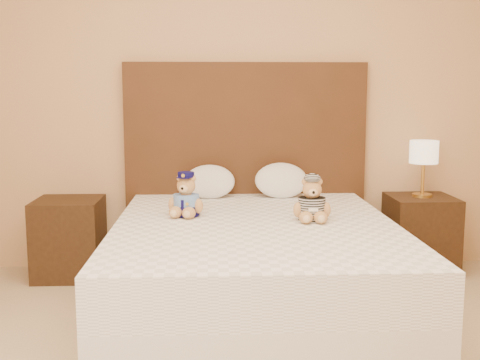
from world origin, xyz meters
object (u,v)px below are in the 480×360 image
(teddy_prisoner, at_px, (312,199))
(pillow_right, at_px, (281,179))
(lamp, at_px, (424,155))
(teddy_police, at_px, (186,194))
(bed, at_px, (255,269))
(nightstand_left, at_px, (69,238))
(pillow_left, at_px, (209,180))
(nightstand_right, at_px, (420,234))

(teddy_prisoner, height_order, pillow_right, pillow_right)
(lamp, height_order, teddy_police, lamp)
(teddy_police, bearing_deg, pillow_right, 61.73)
(teddy_police, height_order, teddy_prisoner, teddy_police)
(bed, height_order, pillow_right, pillow_right)
(nightstand_left, relative_size, teddy_prisoner, 2.15)
(pillow_left, bearing_deg, teddy_prisoner, -53.49)
(nightstand_right, distance_m, pillow_right, 1.09)
(lamp, relative_size, teddy_prisoner, 1.56)
(pillow_left, bearing_deg, pillow_right, 0.00)
(lamp, xyz_separation_m, teddy_police, (-1.65, -0.60, -0.17))
(bed, xyz_separation_m, pillow_right, (0.24, 0.83, 0.41))
(teddy_police, height_order, pillow_left, teddy_police)
(nightstand_right, height_order, teddy_police, teddy_police)
(bed, height_order, pillow_left, pillow_left)
(nightstand_right, xyz_separation_m, teddy_prisoner, (-0.92, -0.77, 0.40))
(lamp, xyz_separation_m, teddy_prisoner, (-0.92, -0.77, -0.17))
(nightstand_left, relative_size, lamp, 1.38)
(nightstand_right, xyz_separation_m, pillow_left, (-1.51, 0.03, 0.40))
(teddy_prisoner, relative_size, pillow_left, 0.72)
(nightstand_left, xyz_separation_m, pillow_left, (0.99, 0.03, 0.40))
(nightstand_right, distance_m, lamp, 0.57)
(lamp, bearing_deg, pillow_right, 178.29)
(teddy_prisoner, relative_size, pillow_right, 0.68)
(teddy_prisoner, bearing_deg, pillow_left, 128.77)
(lamp, xyz_separation_m, pillow_left, (-1.51, 0.03, -0.17))
(bed, height_order, nightstand_right, same)
(teddy_prisoner, bearing_deg, lamp, 42.16)
(nightstand_left, relative_size, pillow_left, 1.54)
(nightstand_left, bearing_deg, lamp, 0.00)
(nightstand_left, distance_m, pillow_left, 1.06)
(nightstand_left, distance_m, pillow_right, 1.55)
(lamp, bearing_deg, nightstand_left, 180.00)
(nightstand_left, relative_size, nightstand_right, 1.00)
(nightstand_left, bearing_deg, bed, -32.62)
(nightstand_left, xyz_separation_m, teddy_police, (0.85, -0.60, 0.41))
(nightstand_right, bearing_deg, lamp, 180.00)
(teddy_prisoner, distance_m, pillow_right, 0.81)
(nightstand_left, height_order, lamp, lamp)
(teddy_police, distance_m, pillow_left, 0.64)
(nightstand_right, relative_size, lamp, 1.38)
(nightstand_right, bearing_deg, nightstand_left, 180.00)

